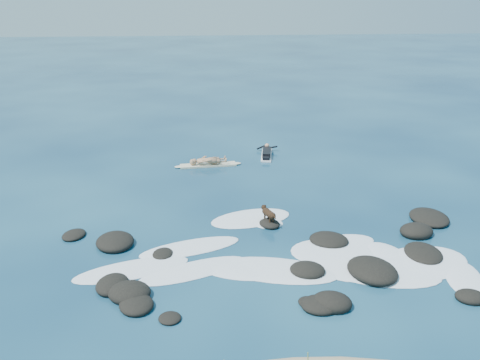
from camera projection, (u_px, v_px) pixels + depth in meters
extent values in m
plane|color=#0A2642|center=(262.00, 244.00, 18.39)|extent=(160.00, 160.00, 0.00)
ellipsoid|color=black|center=(332.00, 302.00, 14.79)|extent=(1.38, 1.27, 0.50)
ellipsoid|color=black|center=(372.00, 271.00, 16.41)|extent=(1.89, 2.09, 0.54)
ellipsoid|color=black|center=(270.00, 224.00, 19.76)|extent=(1.03, 1.09, 0.30)
ellipsoid|color=black|center=(416.00, 231.00, 19.04)|extent=(1.45, 1.32, 0.53)
ellipsoid|color=black|center=(309.00, 303.00, 14.92)|extent=(0.77, 0.81, 0.17)
ellipsoid|color=black|center=(112.00, 285.00, 15.71)|extent=(1.14, 1.36, 0.40)
ellipsoid|color=black|center=(423.00, 253.00, 17.57)|extent=(1.31, 1.63, 0.36)
ellipsoid|color=black|center=(163.00, 254.00, 17.60)|extent=(0.81, 0.94, 0.21)
ellipsoid|color=black|center=(308.00, 270.00, 16.51)|extent=(1.39, 1.33, 0.39)
ellipsoid|color=black|center=(136.00, 305.00, 14.74)|extent=(1.16, 1.26, 0.35)
ellipsoid|color=black|center=(471.00, 297.00, 15.11)|extent=(1.01, 0.91, 0.35)
ellipsoid|color=black|center=(320.00, 305.00, 14.74)|extent=(1.14, 1.00, 0.35)
ellipsoid|color=black|center=(74.00, 235.00, 18.92)|extent=(1.05, 1.18, 0.24)
ellipsoid|color=black|center=(329.00, 240.00, 18.45)|extent=(1.74, 1.66, 0.40)
ellipsoid|color=black|center=(115.00, 242.00, 18.29)|extent=(1.51, 1.68, 0.47)
ellipsoid|color=black|center=(429.00, 218.00, 20.24)|extent=(1.50, 1.84, 0.38)
ellipsoid|color=black|center=(170.00, 318.00, 14.22)|extent=(0.63, 0.63, 0.19)
ellipsoid|color=black|center=(129.00, 293.00, 15.26)|extent=(1.54, 1.48, 0.49)
ellipsoid|color=black|center=(363.00, 267.00, 16.76)|extent=(0.95, 1.06, 0.31)
ellipsoid|color=white|center=(334.00, 253.00, 17.76)|extent=(3.20, 2.57, 0.12)
ellipsoid|color=white|center=(190.00, 248.00, 18.11)|extent=(3.73, 2.17, 0.12)
ellipsoid|color=white|center=(337.00, 244.00, 18.34)|extent=(3.05, 1.99, 0.12)
ellipsoid|color=white|center=(423.00, 263.00, 17.14)|extent=(3.69, 3.06, 0.12)
ellipsoid|color=white|center=(407.00, 255.00, 17.62)|extent=(1.37, 1.06, 0.12)
ellipsoid|color=white|center=(132.00, 270.00, 16.71)|extent=(3.88, 2.28, 0.12)
ellipsoid|color=white|center=(276.00, 270.00, 16.68)|extent=(4.21, 2.66, 0.12)
ellipsoid|color=white|center=(238.00, 270.00, 16.67)|extent=(2.73, 1.91, 0.12)
ellipsoid|color=white|center=(381.00, 271.00, 16.62)|extent=(4.12, 2.96, 0.12)
ellipsoid|color=white|center=(382.00, 267.00, 16.89)|extent=(3.87, 2.43, 0.12)
ellipsoid|color=white|center=(193.00, 271.00, 16.66)|extent=(3.76, 2.36, 0.12)
ellipsoid|color=white|center=(251.00, 218.00, 20.38)|extent=(3.52, 2.48, 0.12)
ellipsoid|color=white|center=(464.00, 278.00, 16.23)|extent=(1.73, 2.50, 0.12)
ellipsoid|color=white|center=(388.00, 254.00, 17.69)|extent=(1.65, 2.08, 0.12)
ellipsoid|color=white|center=(268.00, 224.00, 19.92)|extent=(1.10, 0.90, 0.12)
cube|color=beige|center=(208.00, 165.00, 26.25)|extent=(2.79, 0.83, 0.09)
ellipsoid|color=beige|center=(236.00, 163.00, 26.49)|extent=(0.58, 0.36, 0.10)
ellipsoid|color=beige|center=(180.00, 167.00, 26.02)|extent=(0.58, 0.36, 0.10)
imported|color=tan|center=(208.00, 147.00, 25.93)|extent=(0.49, 0.69, 1.79)
cube|color=white|center=(267.00, 155.00, 27.79)|extent=(0.87, 2.31, 0.08)
ellipsoid|color=white|center=(267.00, 149.00, 28.85)|extent=(0.35, 0.53, 0.08)
cube|color=black|center=(267.00, 152.00, 27.74)|extent=(0.63, 1.43, 0.23)
sphere|color=tan|center=(267.00, 146.00, 28.44)|extent=(0.27, 0.27, 0.24)
cylinder|color=black|center=(262.00, 147.00, 28.65)|extent=(0.57, 0.22, 0.26)
cylinder|color=black|center=(272.00, 147.00, 28.61)|extent=(0.53, 0.38, 0.26)
cube|color=black|center=(266.00, 157.00, 27.03)|extent=(0.44, 0.61, 0.14)
cylinder|color=black|center=(269.00, 214.00, 19.67)|extent=(0.45, 0.61, 0.27)
sphere|color=black|center=(266.00, 211.00, 19.87)|extent=(0.36, 0.36, 0.28)
sphere|color=black|center=(272.00, 216.00, 19.46)|extent=(0.33, 0.33, 0.25)
sphere|color=black|center=(264.00, 207.00, 19.98)|extent=(0.26, 0.26, 0.20)
cone|color=black|center=(262.00, 207.00, 20.08)|extent=(0.14, 0.15, 0.10)
cone|color=black|center=(263.00, 206.00, 19.92)|extent=(0.11, 0.10, 0.10)
cone|color=black|center=(265.00, 205.00, 19.96)|extent=(0.11, 0.10, 0.10)
cylinder|color=black|center=(265.00, 219.00, 19.90)|extent=(0.09, 0.09, 0.36)
cylinder|color=black|center=(268.00, 218.00, 19.95)|extent=(0.09, 0.09, 0.36)
cylinder|color=black|center=(270.00, 223.00, 19.58)|extent=(0.09, 0.09, 0.36)
cylinder|color=black|center=(273.00, 222.00, 19.64)|extent=(0.09, 0.09, 0.36)
cylinder|color=black|center=(274.00, 216.00, 19.34)|extent=(0.14, 0.26, 0.16)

